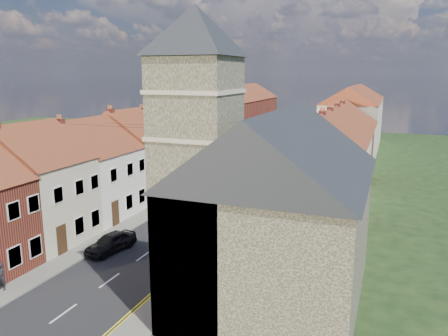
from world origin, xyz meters
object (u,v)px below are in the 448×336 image
(church, at_px, (267,197))
(car_far, at_px, (263,150))
(lamppost, at_px, (184,163))
(car_distant, at_px, (287,138))
(car_near, at_px, (111,242))
(car_mid, at_px, (204,184))
(pedestrian_right_b, at_px, (259,194))
(pedestrian_left, at_px, (1,276))
(pedestrian_right, at_px, (218,227))
(car_distant_b, at_px, (303,148))

(church, relative_size, car_far, 3.23)
(lamppost, xyz_separation_m, car_distant, (0.92, 40.97, -3.00))
(lamppost, height_order, car_near, lamppost)
(car_mid, height_order, car_far, car_mid)
(car_near, height_order, pedestrian_right_b, pedestrian_right_b)
(car_mid, height_order, pedestrian_right_b, pedestrian_right_b)
(car_distant, distance_m, pedestrian_left, 62.36)
(car_near, distance_m, pedestrian_right, 7.83)
(car_near, bearing_deg, pedestrian_right, 47.26)
(pedestrian_right, relative_size, pedestrian_right_b, 1.21)
(car_far, relative_size, car_distant_b, 1.00)
(lamppost, height_order, pedestrian_right, lamppost)
(car_mid, relative_size, pedestrian_right_b, 2.76)
(car_mid, distance_m, car_far, 22.64)
(lamppost, bearing_deg, car_mid, 79.77)
(car_distant, bearing_deg, car_mid, -77.21)
(church, height_order, pedestrian_right_b, church)
(lamppost, bearing_deg, car_distant_b, 78.64)
(church, xyz_separation_m, pedestrian_right_b, (-5.64, 17.47, -4.99))
(car_mid, xyz_separation_m, car_distant_b, (5.42, 26.61, -0.04))
(church, bearing_deg, pedestrian_left, -161.84)
(church, distance_m, lamppost, 21.38)
(car_near, height_order, car_far, car_far)
(pedestrian_left, bearing_deg, pedestrian_right_b, 64.90)
(lamppost, distance_m, car_mid, 4.47)
(car_distant, relative_size, pedestrian_right, 2.11)
(car_distant_b, bearing_deg, car_far, 45.25)
(car_near, relative_size, car_mid, 0.94)
(church, height_order, car_distant_b, church)
(church, bearing_deg, lamppost, 128.30)
(car_near, distance_m, car_distant_b, 44.48)
(car_near, xyz_separation_m, car_distant, (-0.34, 55.20, -0.14))
(car_near, relative_size, car_distant, 1.03)
(car_mid, bearing_deg, church, -56.92)
(car_near, distance_m, car_mid, 17.63)
(car_mid, relative_size, car_distant_b, 0.90)
(lamppost, relative_size, car_mid, 1.42)
(car_mid, xyz_separation_m, car_distant, (0.31, 37.58, -0.15))
(car_distant, bearing_deg, car_distant_b, -51.77)
(pedestrian_right, bearing_deg, car_distant, -75.71)
(car_mid, relative_size, pedestrian_right, 2.29)
(car_distant, bearing_deg, lamppost, -78.03)
(church, distance_m, pedestrian_left, 15.80)
(car_far, height_order, car_distant_b, car_far)
(lamppost, relative_size, pedestrian_right, 3.26)
(car_near, relative_size, car_far, 0.85)
(car_far, distance_m, pedestrian_left, 47.42)
(car_mid, xyz_separation_m, car_far, (0.00, 22.64, -0.01))
(car_far, distance_m, car_distant_b, 6.71)
(pedestrian_left, bearing_deg, car_near, 67.97)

